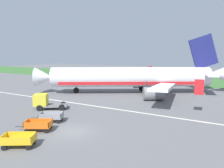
{
  "coord_description": "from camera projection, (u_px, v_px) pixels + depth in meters",
  "views": [
    {
      "loc": [
        13.37,
        -15.32,
        7.49
      ],
      "look_at": [
        -3.31,
        13.44,
        2.8
      ],
      "focal_mm": 34.22,
      "sensor_mm": 36.0,
      "label": 1
    }
  ],
  "objects": [
    {
      "name": "baggage_cart_second_in_row",
      "position": [
        38.0,
        125.0,
        20.83
      ],
      "size": [
        3.45,
        2.45,
        1.07
      ],
      "color": "orange",
      "rests_on": "ground"
    },
    {
      "name": "grass_strip",
      "position": [
        183.0,
        79.0,
        63.99
      ],
      "size": [
        220.0,
        28.0,
        0.06
      ],
      "primitive_type": "cube",
      "color": "#3D7033",
      "rests_on": "ground"
    },
    {
      "name": "apron_stripe",
      "position": [
        119.0,
        110.0,
        28.97
      ],
      "size": [
        120.0,
        0.36,
        0.01
      ],
      "primitive_type": "cube",
      "color": "silver",
      "rests_on": "ground"
    },
    {
      "name": "airplane",
      "position": [
        136.0,
        77.0,
        40.88
      ],
      "size": [
        33.79,
        28.25,
        11.34
      ],
      "color": "silver",
      "rests_on": "ground"
    },
    {
      "name": "service_truck_beside_carts",
      "position": [
        45.0,
        101.0,
        29.02
      ],
      "size": [
        4.65,
        4.11,
        2.1
      ],
      "color": "slate",
      "rests_on": "ground"
    },
    {
      "name": "baggage_cart_third_in_row",
      "position": [
        51.0,
        117.0,
        23.67
      ],
      "size": [
        3.45,
        2.45,
        1.07
      ],
      "color": "gray",
      "rests_on": "ground"
    },
    {
      "name": "ground_plane",
      "position": [
        72.0,
        131.0,
        20.81
      ],
      "size": [
        220.0,
        220.0,
        0.0
      ],
      "primitive_type": "plane",
      "color": "slate"
    },
    {
      "name": "baggage_cart_nearest",
      "position": [
        19.0,
        140.0,
        17.21
      ],
      "size": [
        3.4,
        2.51,
        1.07
      ],
      "color": "gold",
      "rests_on": "ground"
    }
  ]
}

